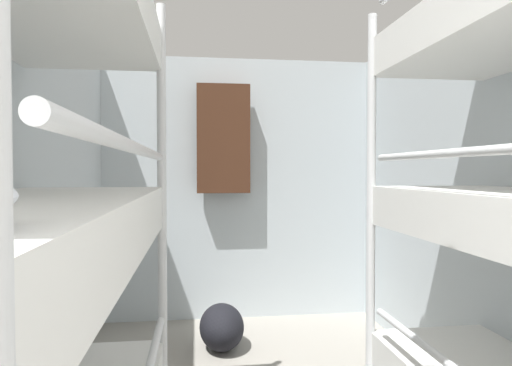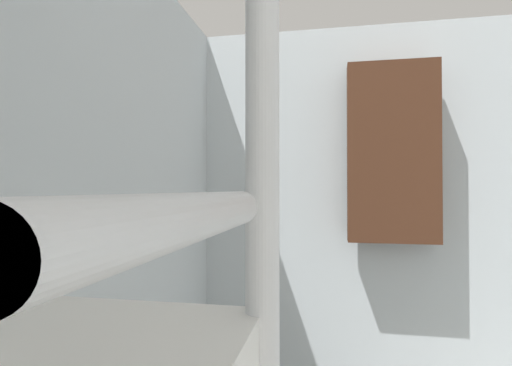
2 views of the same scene
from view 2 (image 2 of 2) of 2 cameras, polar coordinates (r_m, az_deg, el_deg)
name	(u,v)px [view 2 (image 2 of 2)]	position (r m, az deg, el deg)	size (l,w,h in m)	color
wall_back	(415,234)	(2.29, 21.80, -6.78)	(2.41, 0.06, 2.25)	silver
hanging_coat	(392,152)	(2.12, 18.89, 4.16)	(0.44, 0.12, 0.90)	#472819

